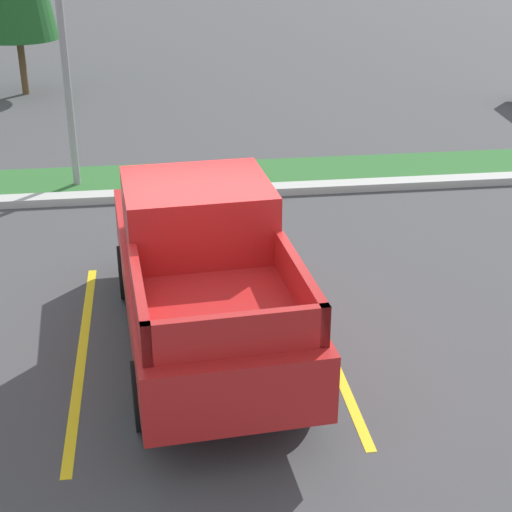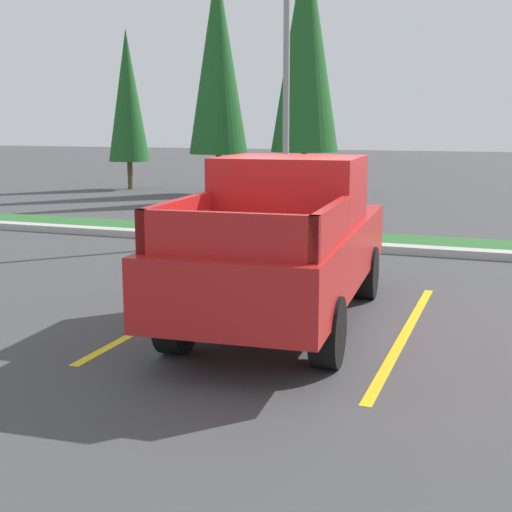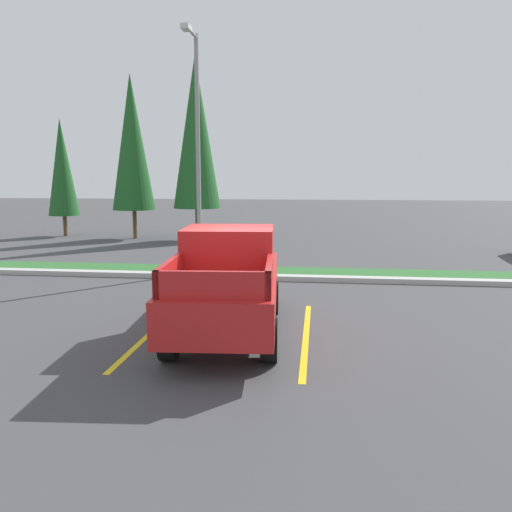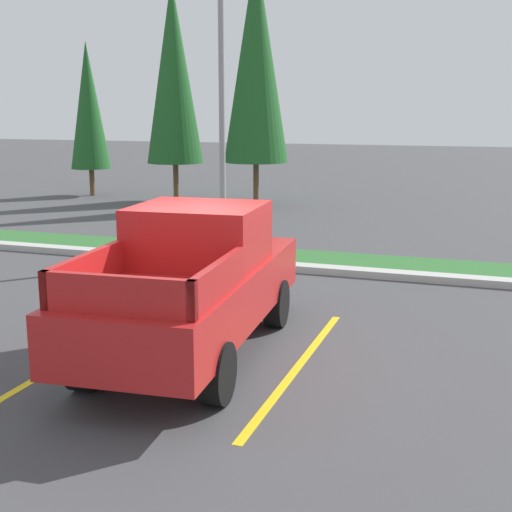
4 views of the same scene
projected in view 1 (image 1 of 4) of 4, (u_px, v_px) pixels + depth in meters
ground_plane at (210, 325)px, 10.43m from camera, size 120.00×120.00×0.00m
parking_line_near at (82, 352)px, 9.80m from camera, size 0.12×4.80×0.01m
parking_line_far at (322, 335)px, 10.18m from camera, size 0.12×4.80×0.01m
curb_strip at (189, 193)px, 14.90m from camera, size 56.00×0.40×0.15m
grass_median at (186, 177)px, 15.91m from camera, size 56.00×1.80×0.06m
pickup_truck_main at (202, 269)px, 9.60m from camera, size 2.28×5.35×2.10m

